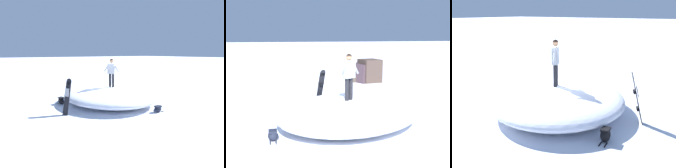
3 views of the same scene
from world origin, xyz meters
TOP-DOWN VIEW (x-y plane):
  - ground at (0.00, 0.00)m, footprint 240.00×240.00m
  - snow_mound at (-0.16, 0.17)m, footprint 7.23×7.00m
  - snowboarder_standing at (-0.14, 0.28)m, footprint 0.90×0.57m
  - snowboard_primary_upright at (0.36, -2.52)m, footprint 0.47×0.52m
  - backpack_near at (2.55, 1.26)m, footprint 0.31×0.59m
  - backpack_far at (-1.35, -2.36)m, footprint 0.60×0.35m

SIDE VIEW (x-z plane):
  - ground at x=0.00m, z-range 0.00..0.00m
  - backpack_near at x=2.55m, z-range 0.00..0.34m
  - backpack_far at x=-1.35m, z-range 0.01..0.41m
  - snow_mound at x=-0.16m, z-range 0.00..0.91m
  - snowboard_primary_upright at x=0.36m, z-range 0.03..1.73m
  - snowboarder_standing at x=-0.14m, z-range 1.06..2.70m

